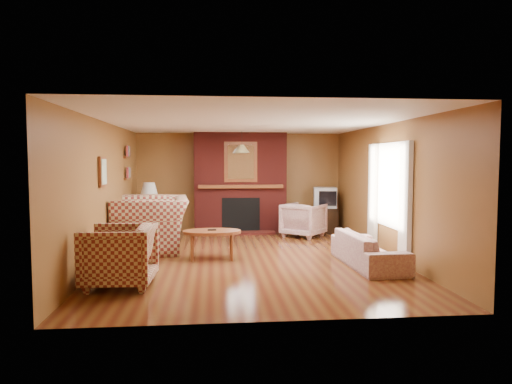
{
  "coord_description": "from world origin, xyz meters",
  "views": [
    {
      "loc": [
        -0.65,
        -8.02,
        1.74
      ],
      "look_at": [
        0.16,
        0.6,
        1.14
      ],
      "focal_mm": 32.0,
      "sensor_mm": 36.0,
      "label": 1
    }
  ],
  "objects": [
    {
      "name": "bookshelf",
      "position": [
        -2.44,
        1.9,
        1.67
      ],
      "size": [
        0.09,
        0.55,
        0.71
      ],
      "color": "brown",
      "rests_on": "wall_left"
    },
    {
      "name": "botanical_print",
      "position": [
        -2.47,
        -0.3,
        1.55
      ],
      "size": [
        0.05,
        0.4,
        0.5
      ],
      "color": "brown",
      "rests_on": "wall_left"
    },
    {
      "name": "coffee_table",
      "position": [
        -0.68,
        -0.03,
        0.45
      ],
      "size": [
        1.03,
        0.64,
        0.53
      ],
      "color": "brown",
      "rests_on": "floor"
    },
    {
      "name": "fireplace",
      "position": [
        0.0,
        2.98,
        1.18
      ],
      "size": [
        2.2,
        0.82,
        2.4
      ],
      "color": "#571713",
      "rests_on": "floor"
    },
    {
      "name": "plaid_armchair",
      "position": [
        -1.95,
        -1.68,
        0.43
      ],
      "size": [
        0.97,
        0.95,
        0.85
      ],
      "primitive_type": "imported",
      "rotation": [
        0.0,
        0.0,
        -1.61
      ],
      "color": "maroon",
      "rests_on": "floor"
    },
    {
      "name": "floral_armchair",
      "position": [
        1.4,
        2.14,
        0.38
      ],
      "size": [
        1.16,
        1.17,
        0.76
      ],
      "primitive_type": "imported",
      "rotation": [
        0.0,
        0.0,
        2.45
      ],
      "color": "beige",
      "rests_on": "floor"
    },
    {
      "name": "side_table",
      "position": [
        -2.1,
        2.45,
        0.3
      ],
      "size": [
        0.5,
        0.5,
        0.61
      ],
      "primitive_type": "cube",
      "rotation": [
        0.0,
        0.0,
        -0.1
      ],
      "color": "brown",
      "rests_on": "floor"
    },
    {
      "name": "wall_right",
      "position": [
        2.5,
        0.0,
        1.2
      ],
      "size": [
        0.0,
        6.5,
        6.5
      ],
      "primitive_type": "plane",
      "rotation": [
        1.57,
        0.0,
        -1.57
      ],
      "color": "brown",
      "rests_on": "floor"
    },
    {
      "name": "table_lamp",
      "position": [
        -2.1,
        2.45,
        0.96
      ],
      "size": [
        0.38,
        0.38,
        0.63
      ],
      "color": "white",
      "rests_on": "side_table"
    },
    {
      "name": "floral_sofa",
      "position": [
        1.9,
        -0.78,
        0.27
      ],
      "size": [
        0.8,
        1.87,
        0.54
      ],
      "primitive_type": "imported",
      "rotation": [
        0.0,
        0.0,
        1.61
      ],
      "color": "beige",
      "rests_on": "floor"
    },
    {
      "name": "wall_front",
      "position": [
        0.0,
        -3.25,
        1.2
      ],
      "size": [
        6.5,
        0.0,
        6.5
      ],
      "primitive_type": "plane",
      "rotation": [
        -1.57,
        0.0,
        0.0
      ],
      "color": "brown",
      "rests_on": "floor"
    },
    {
      "name": "wall_back",
      "position": [
        0.0,
        3.25,
        1.2
      ],
      "size": [
        6.5,
        0.0,
        6.5
      ],
      "primitive_type": "plane",
      "rotation": [
        1.57,
        0.0,
        0.0
      ],
      "color": "brown",
      "rests_on": "floor"
    },
    {
      "name": "floor",
      "position": [
        0.0,
        0.0,
        0.0
      ],
      "size": [
        6.5,
        6.5,
        0.0
      ],
      "primitive_type": "plane",
      "color": "#4F2211",
      "rests_on": "ground"
    },
    {
      "name": "ceiling",
      "position": [
        0.0,
        0.0,
        2.4
      ],
      "size": [
        6.5,
        6.5,
        0.0
      ],
      "primitive_type": "plane",
      "rotation": [
        3.14,
        0.0,
        0.0
      ],
      "color": "white",
      "rests_on": "wall_back"
    },
    {
      "name": "window_right",
      "position": [
        2.45,
        -0.2,
        1.13
      ],
      "size": [
        0.1,
        1.85,
        2.0
      ],
      "color": "beige",
      "rests_on": "wall_right"
    },
    {
      "name": "plaid_loveseat",
      "position": [
        -1.85,
        0.86,
        0.52
      ],
      "size": [
        1.54,
        1.72,
        1.03
      ],
      "primitive_type": "imported",
      "rotation": [
        0.0,
        0.0,
        -1.47
      ],
      "color": "maroon",
      "rests_on": "floor"
    },
    {
      "name": "crt_tv",
      "position": [
        2.05,
        2.79,
        0.84
      ],
      "size": [
        0.61,
        0.61,
        0.49
      ],
      "color": "#B2B5BB",
      "rests_on": "tv_stand"
    },
    {
      "name": "pendant_light",
      "position": [
        0.0,
        2.3,
        2.0
      ],
      "size": [
        0.36,
        0.36,
        0.48
      ],
      "color": "black",
      "rests_on": "ceiling"
    },
    {
      "name": "tv_stand",
      "position": [
        2.05,
        2.8,
        0.29
      ],
      "size": [
        0.55,
        0.5,
        0.59
      ],
      "primitive_type": "cube",
      "rotation": [
        0.0,
        0.0,
        0.01
      ],
      "color": "black",
      "rests_on": "floor"
    },
    {
      "name": "wall_left",
      "position": [
        -2.5,
        0.0,
        1.2
      ],
      "size": [
        0.0,
        6.5,
        6.5
      ],
      "primitive_type": "plane",
      "rotation": [
        1.57,
        0.0,
        1.57
      ],
      "color": "brown",
      "rests_on": "floor"
    }
  ]
}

